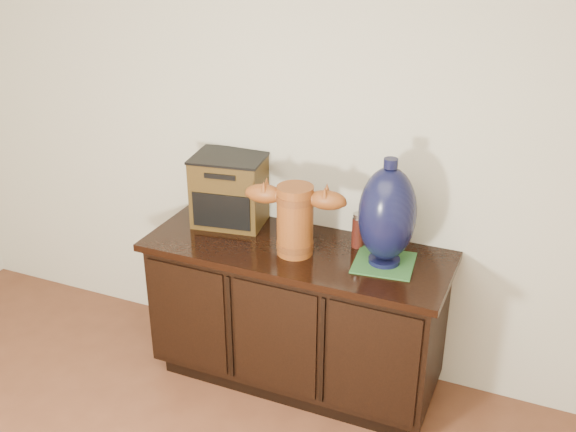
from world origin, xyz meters
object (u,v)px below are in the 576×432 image
at_px(terracotta_vessel, 295,216).
at_px(spray_can, 358,230).
at_px(tv_radio, 230,190).
at_px(sideboard, 296,314).
at_px(lamp_base, 387,215).

height_order(terracotta_vessel, spray_can, terracotta_vessel).
distance_m(terracotta_vessel, tv_radio, 0.47).
xyz_separation_m(terracotta_vessel, spray_can, (0.25, 0.18, -0.10)).
relative_size(terracotta_vessel, tv_radio, 1.21).
xyz_separation_m(sideboard, lamp_base, (0.42, 0.02, 0.61)).
bearing_deg(spray_can, sideboard, -152.98).
height_order(terracotta_vessel, tv_radio, tv_radio).
relative_size(tv_radio, lamp_base, 0.79).
distance_m(sideboard, spray_can, 0.54).
relative_size(terracotta_vessel, spray_can, 2.77).
bearing_deg(sideboard, lamp_base, 2.54).
bearing_deg(sideboard, tv_radio, 161.49).
bearing_deg(sideboard, spray_can, 27.02).
distance_m(terracotta_vessel, spray_can, 0.32).
distance_m(terracotta_vessel, lamp_base, 0.42).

